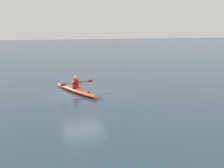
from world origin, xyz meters
The scene contains 3 objects.
ground_plane centered at (0.00, 0.00, 0.00)m, with size 160.00×160.00×0.00m, color #283D4C.
kayak centered at (0.36, -0.39, 0.15)m, with size 2.26×4.78×0.30m.
kayaker centered at (0.35, -0.38, 0.61)m, with size 2.18×0.84×0.75m.
Camera 1 is at (3.04, 15.60, 3.92)m, focal length 42.29 mm.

